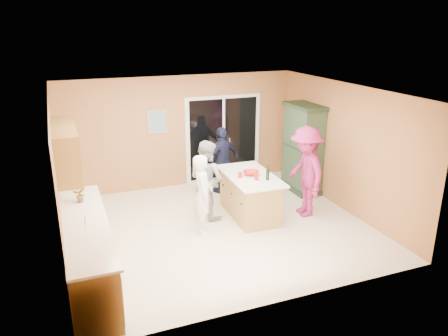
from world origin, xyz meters
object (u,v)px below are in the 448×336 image
object	(u,v)px
woman_grey	(207,179)
woman_navy	(223,160)
kitchen_island	(250,197)
woman_white	(203,194)
green_hutch	(303,149)
woman_magenta	(306,172)

from	to	relation	value
woman_grey	woman_navy	world-z (taller)	woman_grey
kitchen_island	woman_white	xyz separation A→B (m)	(-1.10, -0.33, 0.34)
woman_navy	green_hutch	bearing A→B (deg)	139.62
woman_magenta	green_hutch	bearing A→B (deg)	157.92
kitchen_island	woman_grey	xyz separation A→B (m)	(-0.80, 0.31, 0.38)
green_hutch	woman_navy	world-z (taller)	green_hutch
green_hutch	kitchen_island	bearing A→B (deg)	-152.92
woman_navy	woman_white	bearing A→B (deg)	35.70
woman_white	woman_navy	xyz separation A→B (m)	(1.06, 1.75, 0.02)
kitchen_island	woman_magenta	bearing A→B (deg)	-16.25
kitchen_island	green_hutch	distance (m)	2.01
woman_magenta	kitchen_island	bearing A→B (deg)	-101.62
kitchen_island	woman_white	size ratio (longest dim) A/B	1.12
green_hutch	woman_grey	size ratio (longest dim) A/B	1.28
green_hutch	woman_navy	size ratio (longest dim) A/B	1.32
woman_magenta	woman_white	bearing A→B (deg)	-83.79
woman_white	kitchen_island	bearing A→B (deg)	-57.56
green_hutch	woman_grey	world-z (taller)	green_hutch
woman_grey	woman_navy	bearing A→B (deg)	-58.42
woman_white	woman_grey	world-z (taller)	woman_grey
woman_white	green_hutch	bearing A→B (deg)	-51.20
green_hutch	woman_magenta	size ratio (longest dim) A/B	1.10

